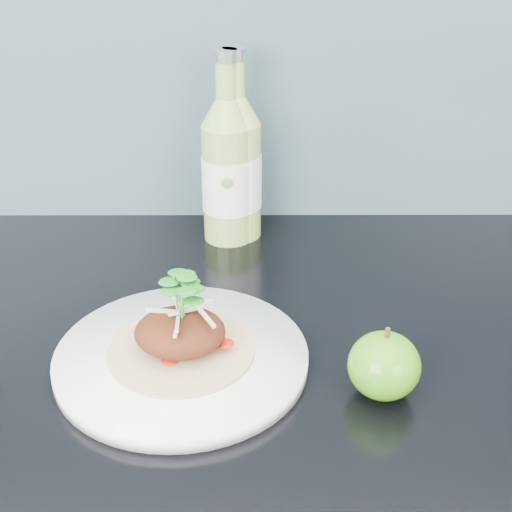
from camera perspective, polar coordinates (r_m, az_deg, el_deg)
The scene contains 5 objects.
dinner_plate at distance 0.78m, azimuth -5.97°, elevation -8.13°, with size 0.35×0.35×0.02m.
pork_taco at distance 0.75m, azimuth -6.11°, elevation -5.89°, with size 0.16×0.16×0.10m.
green_apple at distance 0.73m, azimuth 10.21°, elevation -8.62°, with size 0.07×0.07×0.08m.
cider_bottle_left at distance 0.99m, azimuth -2.27°, elevation 6.81°, with size 0.08×0.08×0.27m.
cider_bottle_right at distance 1.00m, azimuth -1.64°, elevation 7.01°, with size 0.07×0.08×0.27m.
Camera 1 is at (-0.02, 0.98, 1.37)m, focal length 50.00 mm.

